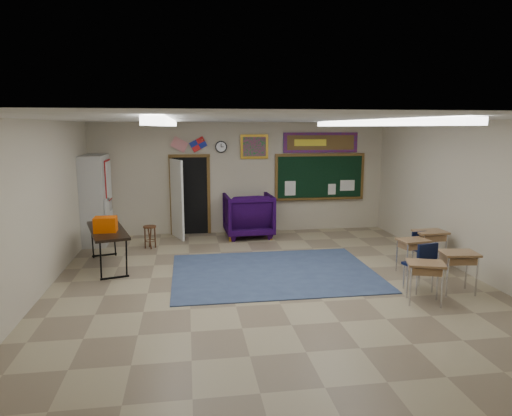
{
  "coord_description": "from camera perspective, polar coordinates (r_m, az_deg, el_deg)",
  "views": [
    {
      "loc": [
        -1.46,
        -7.8,
        2.87
      ],
      "look_at": [
        -0.05,
        1.5,
        1.2
      ],
      "focal_mm": 32.0,
      "sensor_mm": 36.0,
      "label": 1
    }
  ],
  "objects": [
    {
      "name": "floor",
      "position": [
        8.44,
        1.92,
        -9.82
      ],
      "size": [
        9.0,
        9.0,
        0.0
      ],
      "primitive_type": "plane",
      "color": "gray",
      "rests_on": "ground"
    },
    {
      "name": "back_wall",
      "position": [
        12.46,
        -1.82,
        3.76
      ],
      "size": [
        8.0,
        0.04,
        3.0
      ],
      "primitive_type": "cube",
      "color": "#ADA18C",
      "rests_on": "floor"
    },
    {
      "name": "front_wall",
      "position": [
        3.86,
        14.55,
        -11.08
      ],
      "size": [
        8.0,
        0.04,
        3.0
      ],
      "primitive_type": "cube",
      "color": "#ADA18C",
      "rests_on": "floor"
    },
    {
      "name": "left_wall",
      "position": [
        8.31,
        -26.25,
        -0.46
      ],
      "size": [
        0.04,
        9.0,
        3.0
      ],
      "primitive_type": "cube",
      "color": "#ADA18C",
      "rests_on": "floor"
    },
    {
      "name": "right_wall",
      "position": [
        9.62,
        26.11,
        0.85
      ],
      "size": [
        0.04,
        9.0,
        3.0
      ],
      "primitive_type": "cube",
      "color": "#ADA18C",
      "rests_on": "floor"
    },
    {
      "name": "ceiling",
      "position": [
        7.93,
        2.04,
        11.0
      ],
      "size": [
        8.0,
        9.0,
        0.04
      ],
      "primitive_type": "cube",
      "color": "silver",
      "rests_on": "back_wall"
    },
    {
      "name": "area_rug",
      "position": [
        9.21,
        2.24,
        -8.02
      ],
      "size": [
        4.0,
        3.0,
        0.02
      ],
      "primitive_type": "cube",
      "color": "#374968",
      "rests_on": "floor"
    },
    {
      "name": "fluorescent_strips",
      "position": [
        7.93,
        2.04,
        10.57
      ],
      "size": [
        3.86,
        6.0,
        0.1
      ],
      "primitive_type": null,
      "color": "white",
      "rests_on": "ceiling"
    },
    {
      "name": "doorway",
      "position": [
        12.28,
        -8.7,
        1.48
      ],
      "size": [
        1.1,
        0.89,
        2.16
      ],
      "color": "black",
      "rests_on": "back_wall"
    },
    {
      "name": "chalkboard",
      "position": [
        12.87,
        7.99,
        3.71
      ],
      "size": [
        2.55,
        0.14,
        1.3
      ],
      "color": "brown",
      "rests_on": "back_wall"
    },
    {
      "name": "bulletin_board",
      "position": [
        12.81,
        8.09,
        8.1
      ],
      "size": [
        2.1,
        0.05,
        0.55
      ],
      "color": "#9D1B0D",
      "rests_on": "back_wall"
    },
    {
      "name": "framed_art_print",
      "position": [
        12.41,
        -0.21,
        7.68
      ],
      "size": [
        0.75,
        0.05,
        0.65
      ],
      "color": "#AE7F21",
      "rests_on": "back_wall"
    },
    {
      "name": "wall_clock",
      "position": [
        12.31,
        -4.39,
        7.63
      ],
      "size": [
        0.32,
        0.05,
        0.32
      ],
      "color": "black",
      "rests_on": "back_wall"
    },
    {
      "name": "wall_flags",
      "position": [
        12.24,
        -8.4,
        8.15
      ],
      "size": [
        1.16,
        0.06,
        0.7
      ],
      "primitive_type": null,
      "color": "red",
      "rests_on": "back_wall"
    },
    {
      "name": "storage_cabinet",
      "position": [
        12.0,
        -19.33,
        1.01
      ],
      "size": [
        0.59,
        1.25,
        2.2
      ],
      "color": "#A9A9A5",
      "rests_on": "floor"
    },
    {
      "name": "wingback_armchair",
      "position": [
        12.08,
        -0.98,
        -0.87
      ],
      "size": [
        1.27,
        1.31,
        1.15
      ],
      "primitive_type": "imported",
      "rotation": [
        0.0,
        0.0,
        3.18
      ],
      "color": "black",
      "rests_on": "floor"
    },
    {
      "name": "student_chair_reading",
      "position": [
        12.08,
        -2.7,
        -1.84
      ],
      "size": [
        0.42,
        0.42,
        0.75
      ],
      "primitive_type": null,
      "rotation": [
        0.0,
        0.0,
        3.01
      ],
      "color": "black",
      "rests_on": "floor"
    },
    {
      "name": "student_chair_desk_a",
      "position": [
        8.61,
        19.69,
        -6.84
      ],
      "size": [
        0.54,
        0.54,
        0.9
      ],
      "primitive_type": null,
      "rotation": [
        0.0,
        0.0,
        3.36
      ],
      "color": "black",
      "rests_on": "floor"
    },
    {
      "name": "student_chair_desk_b",
      "position": [
        9.95,
        20.18,
        -5.07
      ],
      "size": [
        0.44,
        0.44,
        0.75
      ],
      "primitive_type": null,
      "rotation": [
        0.0,
        0.0,
        0.17
      ],
      "color": "black",
      "rests_on": "floor"
    },
    {
      "name": "student_desk_front_left",
      "position": [
        9.63,
        18.96,
        -5.47
      ],
      "size": [
        0.62,
        0.51,
        0.68
      ],
      "rotation": [
        0.0,
        0.0,
        0.15
      ],
      "color": "brown",
      "rests_on": "floor"
    },
    {
      "name": "student_desk_front_right",
      "position": [
        10.2,
        20.86,
        -4.5
      ],
      "size": [
        0.65,
        0.5,
        0.75
      ],
      "rotation": [
        0.0,
        0.0,
        0.05
      ],
      "color": "brown",
      "rests_on": "floor"
    },
    {
      "name": "student_desk_back_left",
      "position": [
        8.07,
        20.33,
        -8.49
      ],
      "size": [
        0.69,
        0.6,
        0.7
      ],
      "rotation": [
        0.0,
        0.0,
        -0.33
      ],
      "color": "brown",
      "rests_on": "floor"
    },
    {
      "name": "student_desk_back_right",
      "position": [
        8.77,
        23.87,
        -7.11
      ],
      "size": [
        0.66,
        0.53,
        0.74
      ],
      "rotation": [
        0.0,
        0.0,
        -0.12
      ],
      "color": "brown",
      "rests_on": "floor"
    },
    {
      "name": "folding_table",
      "position": [
        9.96,
        -18.01,
        -4.55
      ],
      "size": [
        1.15,
        2.04,
        1.1
      ],
      "rotation": [
        0.0,
        0.0,
        0.28
      ],
      "color": "black",
      "rests_on": "floor"
    },
    {
      "name": "wooden_stool",
      "position": [
        11.24,
        -13.11,
        -3.51
      ],
      "size": [
        0.31,
        0.31,
        0.54
      ],
      "color": "#482A15",
      "rests_on": "floor"
    }
  ]
}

